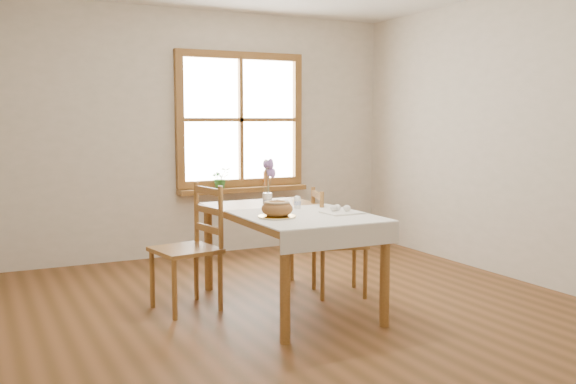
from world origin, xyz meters
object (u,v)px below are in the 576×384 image
object	(u,v)px
chair_left	(185,248)
flower_vase	(267,199)
chair_right	(339,242)
dining_table	(288,222)
bread_plate	(277,217)

from	to	relation	value
chair_left	flower_vase	distance (m)	0.83
flower_vase	chair_right	bearing A→B (deg)	-29.46
chair_left	chair_right	distance (m)	1.28
dining_table	bread_plate	xyz separation A→B (m)	(-0.24, -0.31, 0.10)
dining_table	bread_plate	size ratio (longest dim) A/B	6.13
chair_right	flower_vase	size ratio (longest dim) A/B	9.94
bread_plate	flower_vase	distance (m)	0.78
chair_right	flower_vase	world-z (taller)	chair_right
dining_table	chair_right	bearing A→B (deg)	13.37
chair_right	bread_plate	xyz separation A→B (m)	(-0.78, -0.44, 0.32)
chair_right	flower_vase	distance (m)	0.69
chair_right	flower_vase	xyz separation A→B (m)	(-0.52, 0.29, 0.35)
chair_left	bread_plate	distance (m)	0.82
bread_plate	flower_vase	size ratio (longest dim) A/B	2.93
chair_right	flower_vase	bearing A→B (deg)	78.18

